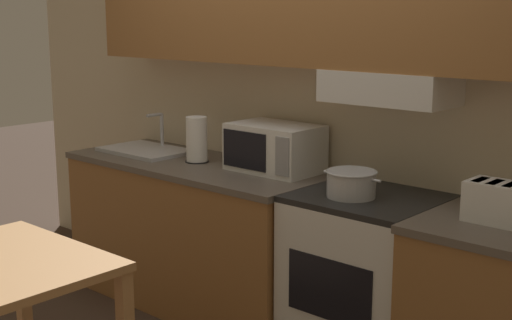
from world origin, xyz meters
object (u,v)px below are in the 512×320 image
at_px(stove_range, 366,281).
at_px(sink_basin, 146,150).
at_px(paper_towel_roll, 197,140).
at_px(dining_table, 0,290).
at_px(toaster, 502,203).
at_px(cooking_pot, 351,183).
at_px(microwave, 275,148).

height_order(stove_range, sink_basin, sink_basin).
height_order(paper_towel_roll, dining_table, paper_towel_roll).
bearing_deg(toaster, dining_table, -134.09).
height_order(stove_range, cooking_pot, cooking_pot).
distance_m(paper_towel_roll, dining_table, 1.63).
height_order(stove_range, toaster, toaster).
bearing_deg(cooking_pot, stove_range, 55.83).
relative_size(stove_range, dining_table, 1.01).
height_order(stove_range, dining_table, stove_range).
height_order(cooking_pot, sink_basin, sink_basin).
xyz_separation_m(microwave, dining_table, (-0.09, -1.65, -0.38)).
bearing_deg(dining_table, toaster, 45.91).
bearing_deg(paper_towel_roll, cooking_pot, -3.66).
distance_m(microwave, paper_towel_roll, 0.53).
bearing_deg(paper_towel_roll, microwave, 12.84).
xyz_separation_m(paper_towel_roll, dining_table, (0.42, -1.53, -0.38)).
bearing_deg(microwave, sink_basin, -172.37).
bearing_deg(dining_table, sink_basin, 120.41).
bearing_deg(stove_range, microwave, 170.75).
height_order(sink_basin, paper_towel_roll, paper_towel_roll).
xyz_separation_m(stove_range, dining_table, (-0.79, -1.53, 0.20)).
xyz_separation_m(sink_basin, paper_towel_roll, (0.46, 0.01, 0.12)).
height_order(cooking_pot, microwave, microwave).
bearing_deg(microwave, paper_towel_roll, -167.16).
xyz_separation_m(microwave, paper_towel_roll, (-0.51, -0.12, 0.00)).
bearing_deg(toaster, microwave, 174.59).
relative_size(cooking_pot, microwave, 0.65).
relative_size(stove_range, toaster, 2.93).
bearing_deg(dining_table, paper_towel_roll, 105.50).
distance_m(cooking_pot, toaster, 0.73).
relative_size(microwave, sink_basin, 0.89).
distance_m(toaster, paper_towel_roll, 1.89).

